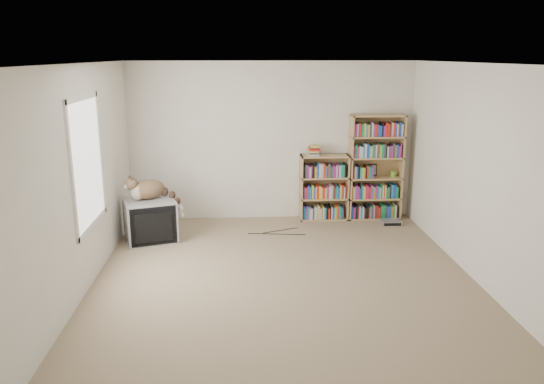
{
  "coord_description": "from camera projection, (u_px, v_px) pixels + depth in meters",
  "views": [
    {
      "loc": [
        -0.49,
        -5.82,
        2.59
      ],
      "look_at": [
        -0.09,
        1.0,
        0.81
      ],
      "focal_mm": 35.0,
      "sensor_mm": 36.0,
      "label": 1
    }
  ],
  "objects": [
    {
      "name": "wall_left",
      "position": [
        82.0,
        180.0,
        5.86
      ],
      "size": [
        0.02,
        5.0,
        2.5
      ],
      "primitive_type": "cube",
      "color": "silver",
      "rests_on": "floor"
    },
    {
      "name": "bookcase_tall",
      "position": [
        375.0,
        170.0,
        8.47
      ],
      "size": [
        0.84,
        0.3,
        1.68
      ],
      "color": "tan",
      "rests_on": "floor"
    },
    {
      "name": "wall_back",
      "position": [
        272.0,
        142.0,
        8.4
      ],
      "size": [
        4.5,
        0.02,
        2.5
      ],
      "primitive_type": "cube",
      "color": "silver",
      "rests_on": "floor"
    },
    {
      "name": "floor_cables",
      "position": [
        264.0,
        235.0,
        7.82
      ],
      "size": [
        1.2,
        0.7,
        0.01
      ],
      "primitive_type": null,
      "color": "black",
      "rests_on": "floor"
    },
    {
      "name": "wall_front",
      "position": [
        315.0,
        260.0,
        3.57
      ],
      "size": [
        4.5,
        0.02,
        2.5
      ],
      "primitive_type": "cube",
      "color": "silver",
      "rests_on": "floor"
    },
    {
      "name": "wall_right",
      "position": [
        479.0,
        174.0,
        6.12
      ],
      "size": [
        0.02,
        5.0,
        2.5
      ],
      "primitive_type": "cube",
      "color": "silver",
      "rests_on": "floor"
    },
    {
      "name": "cat",
      "position": [
        153.0,
        192.0,
        7.52
      ],
      "size": [
        0.85,
        0.54,
        0.6
      ],
      "rotation": [
        0.0,
        0.0,
        0.56
      ],
      "color": "#372816",
      "rests_on": "crt_tv"
    },
    {
      "name": "green_mug",
      "position": [
        393.0,
        174.0,
        8.49
      ],
      "size": [
        0.08,
        0.08,
        0.09
      ],
      "primitive_type": "cylinder",
      "color": "#71AF32",
      "rests_on": "bookcase_tall"
    },
    {
      "name": "ceiling",
      "position": [
        286.0,
        63.0,
        5.67
      ],
      "size": [
        4.5,
        5.0,
        0.02
      ],
      "primitive_type": "cube",
      "color": "white",
      "rests_on": "wall_back"
    },
    {
      "name": "window",
      "position": [
        87.0,
        163.0,
        6.02
      ],
      "size": [
        0.02,
        1.22,
        1.52
      ],
      "primitive_type": "cube",
      "color": "white",
      "rests_on": "wall_left"
    },
    {
      "name": "bookcase_short",
      "position": [
        324.0,
        190.0,
        8.51
      ],
      "size": [
        0.77,
        0.3,
        1.05
      ],
      "color": "tan",
      "rests_on": "floor"
    },
    {
      "name": "framed_print",
      "position": [
        372.0,
        170.0,
        8.56
      ],
      "size": [
        0.14,
        0.05,
        0.19
      ],
      "primitive_type": "cube",
      "rotation": [
        -0.17,
        0.0,
        0.0
      ],
      "color": "black",
      "rests_on": "bookcase_tall"
    },
    {
      "name": "floor",
      "position": [
        284.0,
        279.0,
        6.3
      ],
      "size": [
        4.5,
        5.0,
        0.01
      ],
      "primitive_type": "cube",
      "color": "gray",
      "rests_on": "ground"
    },
    {
      "name": "book_stack",
      "position": [
        314.0,
        150.0,
        8.35
      ],
      "size": [
        0.18,
        0.23,
        0.15
      ],
      "primitive_type": "cube",
      "color": "red",
      "rests_on": "bookcase_short"
    },
    {
      "name": "crt_tv",
      "position": [
        150.0,
        220.0,
        7.57
      ],
      "size": [
        0.84,
        0.8,
        0.6
      ],
      "rotation": [
        0.0,
        0.0,
        0.31
      ],
      "color": "gray",
      "rests_on": "floor"
    },
    {
      "name": "dvd_player",
      "position": [
        391.0,
        222.0,
        8.32
      ],
      "size": [
        0.32,
        0.23,
        0.07
      ],
      "primitive_type": "cube",
      "rotation": [
        0.0,
        0.0,
        0.02
      ],
      "color": "#A6A5AA",
      "rests_on": "floor"
    },
    {
      "name": "wall_outlet",
      "position": [
        124.0,
        212.0,
        7.87
      ],
      "size": [
        0.01,
        0.08,
        0.13
      ],
      "primitive_type": "cube",
      "color": "silver",
      "rests_on": "wall_left"
    }
  ]
}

